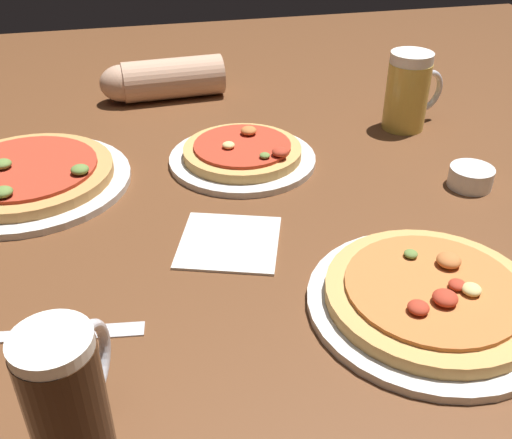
% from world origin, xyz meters
% --- Properties ---
extents(ground_plane, '(2.40, 2.40, 0.03)m').
position_xyz_m(ground_plane, '(0.00, 0.00, -0.01)').
color(ground_plane, brown).
extents(pizza_plate_near, '(0.31, 0.31, 0.05)m').
position_xyz_m(pizza_plate_near, '(0.17, -0.22, 0.02)').
color(pizza_plate_near, silver).
rests_on(pizza_plate_near, ground_plane).
extents(pizza_plate_far, '(0.34, 0.34, 0.05)m').
position_xyz_m(pizza_plate_far, '(-0.34, 0.22, 0.02)').
color(pizza_plate_far, silver).
rests_on(pizza_plate_far, ground_plane).
extents(pizza_plate_side, '(0.26, 0.26, 0.05)m').
position_xyz_m(pizza_plate_side, '(0.03, 0.22, 0.02)').
color(pizza_plate_side, silver).
rests_on(pizza_plate_side, ground_plane).
extents(beer_mug_amber, '(0.08, 0.13, 0.15)m').
position_xyz_m(beer_mug_amber, '(-0.25, -0.33, 0.08)').
color(beer_mug_amber, black).
rests_on(beer_mug_amber, ground_plane).
extents(beer_mug_pale, '(0.14, 0.08, 0.15)m').
position_xyz_m(beer_mug_pale, '(0.38, 0.30, 0.08)').
color(beer_mug_pale, gold).
rests_on(beer_mug_pale, ground_plane).
extents(ramekin_sauce, '(0.07, 0.07, 0.03)m').
position_xyz_m(ramekin_sauce, '(0.38, 0.05, 0.02)').
color(ramekin_sauce, white).
rests_on(ramekin_sauce, ground_plane).
extents(napkin_folded, '(0.18, 0.18, 0.01)m').
position_xyz_m(napkin_folded, '(-0.05, -0.02, 0.00)').
color(napkin_folded, silver).
rests_on(napkin_folded, ground_plane).
extents(knife_right, '(0.21, 0.05, 0.01)m').
position_xyz_m(knife_right, '(-0.28, -0.16, 0.00)').
color(knife_right, silver).
rests_on(knife_right, ground_plane).
extents(diner_arm, '(0.27, 0.10, 0.09)m').
position_xyz_m(diner_arm, '(-0.09, 0.57, 0.04)').
color(diner_arm, tan).
rests_on(diner_arm, ground_plane).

